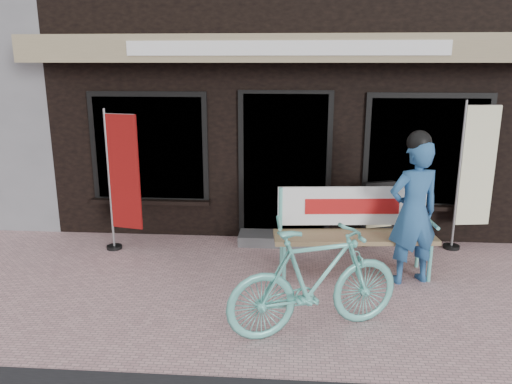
# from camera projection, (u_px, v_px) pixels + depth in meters

# --- Properties ---
(ground) EXTENTS (70.00, 70.00, 0.00)m
(ground) POSITION_uv_depth(u_px,v_px,m) (280.00, 298.00, 5.64)
(ground) COLOR #CA9A9C
(ground) RESTS_ON ground
(storefront) EXTENTS (7.00, 6.77, 6.00)m
(storefront) POSITION_uv_depth(u_px,v_px,m) (289.00, 40.00, 9.66)
(storefront) COLOR black
(storefront) RESTS_ON ground
(bench) EXTENTS (2.02, 0.68, 1.07)m
(bench) POSITION_uv_depth(u_px,v_px,m) (353.00, 224.00, 6.21)
(bench) COLOR #64C5B8
(bench) RESTS_ON ground
(person) EXTENTS (0.73, 0.59, 1.84)m
(person) POSITION_uv_depth(u_px,v_px,m) (414.00, 210.00, 5.84)
(person) COLOR #28578B
(person) RESTS_ON ground
(bicycle) EXTENTS (1.85, 1.14, 1.07)m
(bicycle) POSITION_uv_depth(u_px,v_px,m) (315.00, 281.00, 4.82)
(bicycle) COLOR #64C5B8
(bicycle) RESTS_ON ground
(nobori_red) EXTENTS (0.59, 0.26, 1.99)m
(nobori_red) POSITION_uv_depth(u_px,v_px,m) (122.00, 180.00, 6.80)
(nobori_red) COLOR gray
(nobori_red) RESTS_ON ground
(nobori_cream) EXTENTS (0.62, 0.26, 2.10)m
(nobori_cream) POSITION_uv_depth(u_px,v_px,m) (474.00, 174.00, 6.87)
(nobori_cream) COLOR gray
(nobori_cream) RESTS_ON ground
(menu_stand) EXTENTS (0.47, 0.25, 0.94)m
(menu_stand) POSITION_uv_depth(u_px,v_px,m) (378.00, 213.00, 7.15)
(menu_stand) COLOR black
(menu_stand) RESTS_ON ground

